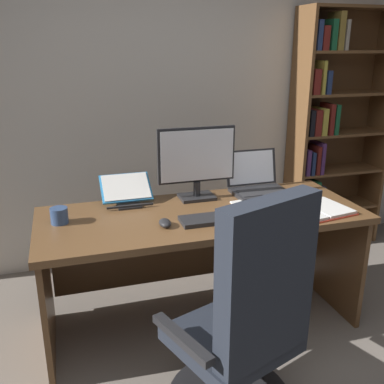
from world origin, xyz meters
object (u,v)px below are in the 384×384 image
object	(u,v)px
monitor	(197,163)
desk	(198,238)
office_chair	(246,331)
keyboard	(217,218)
bookshelf	(328,137)
notepad	(249,206)
laptop	(257,184)
pen	(252,204)
computer_mouse	(165,223)
reading_stand_with_book	(126,190)
open_binder	(313,211)
coffee_mug	(59,216)

from	to	relation	value
monitor	desk	bearing A→B (deg)	-104.02
office_chair	desk	bearing A→B (deg)	66.86
keyboard	bookshelf	bearing A→B (deg)	36.56
office_chair	keyboard	distance (m)	0.69
desk	notepad	xyz separation A→B (m)	(0.30, -0.07, 0.20)
desk	office_chair	size ratio (longest dim) A/B	1.67
office_chair	monitor	size ratio (longest dim) A/B	2.28
bookshelf	laptop	distance (m)	1.11
desk	pen	bearing A→B (deg)	-13.33
computer_mouse	notepad	distance (m)	0.58
office_chair	reading_stand_with_book	world-z (taller)	office_chair
laptop	reading_stand_with_book	world-z (taller)	laptop
desk	keyboard	bearing A→B (deg)	-79.60
laptop	open_binder	world-z (taller)	laptop
coffee_mug	monitor	bearing A→B (deg)	11.89
bookshelf	keyboard	world-z (taller)	bookshelf
bookshelf	monitor	xyz separation A→B (m)	(-1.34, -0.61, 0.03)
reading_stand_with_book	open_binder	distance (m)	1.13
laptop	coffee_mug	distance (m)	1.28
computer_mouse	laptop	bearing A→B (deg)	28.73
desk	laptop	distance (m)	0.56
bookshelf	reading_stand_with_book	size ratio (longest dim) A/B	6.36
bookshelf	desk	bearing A→B (deg)	-150.85
reading_stand_with_book	open_binder	bearing A→B (deg)	-26.08
reading_stand_with_book	desk	bearing A→B (deg)	-29.07
bookshelf	keyboard	distance (m)	1.68
bookshelf	monitor	size ratio (longest dim) A/B	3.97
desk	computer_mouse	size ratio (longest dim) A/B	18.18
pen	monitor	bearing A→B (deg)	138.93
office_chair	coffee_mug	xyz separation A→B (m)	(-0.75, 0.84, 0.32)
monitor	keyboard	size ratio (longest dim) A/B	1.18
monitor	pen	world-z (taller)	monitor
keyboard	computer_mouse	distance (m)	0.30
keyboard	notepad	size ratio (longest dim) A/B	2.00
laptop	coffee_mug	xyz separation A→B (m)	(-1.26, -0.18, -0.01)
keyboard	desk	bearing A→B (deg)	100.40
open_binder	notepad	xyz separation A→B (m)	(-0.32, 0.20, -0.01)
laptop	pen	xyz separation A→B (m)	(-0.15, -0.25, -0.04)
computer_mouse	coffee_mug	world-z (taller)	coffee_mug
monitor	laptop	bearing A→B (deg)	0.99
notepad	pen	world-z (taller)	pen
office_chair	pen	world-z (taller)	office_chair
office_chair	laptop	world-z (taller)	office_chair
office_chair	notepad	size ratio (longest dim) A/B	5.38
computer_mouse	desk	bearing A→B (deg)	40.89
monitor	computer_mouse	bearing A→B (deg)	-127.65
computer_mouse	pen	bearing A→B (deg)	14.54
reading_stand_with_book	bookshelf	bearing A→B (deg)	17.23
reading_stand_with_book	monitor	bearing A→B (deg)	-7.21
keyboard	open_binder	bearing A→B (deg)	-4.99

